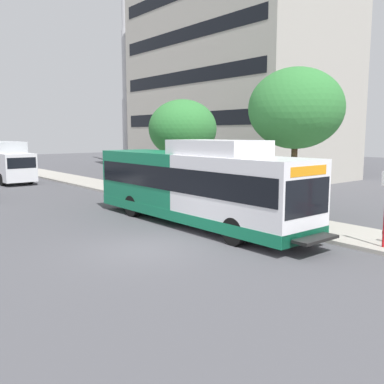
# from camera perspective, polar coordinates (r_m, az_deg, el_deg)

# --- Properties ---
(ground_plane) EXTENTS (120.00, 120.00, 0.00)m
(ground_plane) POSITION_cam_1_polar(r_m,az_deg,el_deg) (21.53, -17.98, -2.94)
(ground_plane) COLOR #4C4C51
(sidewalk_curb) EXTENTS (3.00, 56.00, 0.14)m
(sidewalk_curb) POSITION_cam_1_polar(r_m,az_deg,el_deg) (23.31, 0.11, -1.56)
(sidewalk_curb) COLOR #A8A399
(sidewalk_curb) RESTS_ON ground
(transit_bus) EXTENTS (2.58, 12.25, 3.65)m
(transit_bus) POSITION_cam_1_polar(r_m,az_deg,el_deg) (18.04, 0.41, 0.89)
(transit_bus) COLOR white
(transit_bus) RESTS_ON ground
(street_tree_near_stop) EXTENTS (4.23, 4.23, 6.67)m
(street_tree_near_stop) POSITION_cam_1_polar(r_m,az_deg,el_deg) (19.70, 13.84, 10.86)
(street_tree_near_stop) COLOR #4C3823
(street_tree_near_stop) RESTS_ON sidewalk_curb
(street_tree_mid_block) EXTENTS (4.07, 4.07, 5.78)m
(street_tree_mid_block) POSITION_cam_1_polar(r_m,az_deg,el_deg) (25.50, -1.28, 8.52)
(street_tree_mid_block) COLOR #4C3823
(street_tree_mid_block) RESTS_ON sidewalk_curb
(box_truck_background) EXTENTS (2.32, 7.01, 3.25)m
(box_truck_background) POSITION_cam_1_polar(r_m,az_deg,el_deg) (37.04, -23.70, 3.90)
(box_truck_background) COLOR silver
(box_truck_background) RESTS_ON ground
(apartment_tower_backdrop) EXTENTS (11.78, 18.76, 27.03)m
(apartment_tower_backdrop) POSITION_cam_1_polar(r_m,az_deg,el_deg) (40.45, 6.13, 21.61)
(apartment_tower_backdrop) COLOR #ADA89E
(apartment_tower_backdrop) RESTS_ON ground
(lattice_comm_tower) EXTENTS (1.10, 1.10, 34.14)m
(lattice_comm_tower) POSITION_cam_1_polar(r_m,az_deg,el_deg) (52.65, -8.92, 16.12)
(lattice_comm_tower) COLOR #B7B7BC
(lattice_comm_tower) RESTS_ON ground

